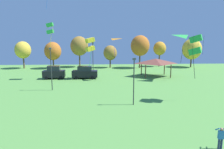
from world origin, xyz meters
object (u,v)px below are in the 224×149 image
at_px(kite_flying_1, 113,44).
at_px(parked_car_second_from_left, 85,72).
at_px(person_standing_near_foreground, 221,137).
at_px(kite_flying_6, 196,45).
at_px(light_post_1, 93,58).
at_px(treeline_tree_4, 140,46).
at_px(kite_flying_2, 90,45).
at_px(treeline_tree_1, 53,51).
at_px(park_pavilion, 156,61).
at_px(treeline_tree_6, 192,49).
at_px(kite_flying_7, 50,28).
at_px(treeline_tree_2, 79,46).
at_px(light_post_2, 134,78).
at_px(treeline_tree_5, 160,49).
at_px(parked_car_leftmost, 54,72).
at_px(kite_flying_3, 186,45).
at_px(light_post_0, 51,67).
at_px(treeline_tree_0, 23,50).
at_px(treeline_tree_3, 110,53).

distance_m(kite_flying_1, parked_car_second_from_left, 7.79).
distance_m(person_standing_near_foreground, kite_flying_6, 12.62).
relative_size(light_post_1, treeline_tree_4, 0.81).
bearing_deg(treeline_tree_4, kite_flying_2, -130.60).
bearing_deg(treeline_tree_4, treeline_tree_1, 179.06).
distance_m(park_pavilion, treeline_tree_4, 12.33).
distance_m(treeline_tree_4, treeline_tree_6, 14.01).
xyz_separation_m(kite_flying_6, kite_flying_7, (-20.11, 14.31, 2.59)).
relative_size(park_pavilion, treeline_tree_6, 0.84).
relative_size(treeline_tree_2, treeline_tree_4, 0.97).
bearing_deg(kite_flying_7, kite_flying_6, -35.43).
bearing_deg(kite_flying_1, light_post_2, -83.21).
distance_m(kite_flying_2, treeline_tree_5, 24.50).
distance_m(person_standing_near_foreground, treeline_tree_4, 39.30).
xyz_separation_m(treeline_tree_4, treeline_tree_6, (13.96, 0.73, -0.94)).
height_order(parked_car_leftmost, treeline_tree_1, treeline_tree_1).
bearing_deg(kite_flying_3, treeline_tree_5, 85.84).
bearing_deg(parked_car_second_from_left, kite_flying_1, -23.67).
xyz_separation_m(park_pavilion, treeline_tree_5, (5.02, 14.70, 1.80)).
distance_m(kite_flying_1, light_post_1, 5.82).
bearing_deg(light_post_1, kite_flying_6, -51.68).
bearing_deg(parked_car_leftmost, light_post_2, -55.80).
bearing_deg(parked_car_leftmost, kite_flying_1, -17.12).
relative_size(kite_flying_6, treeline_tree_6, 0.69).
distance_m(light_post_0, light_post_1, 11.40).
bearing_deg(treeline_tree_0, treeline_tree_5, 3.03).
xyz_separation_m(kite_flying_2, parked_car_leftmost, (-6.92, 0.61, -5.23)).
bearing_deg(kite_flying_7, kite_flying_2, -1.05).
relative_size(light_post_2, treeline_tree_5, 0.79).
height_order(parked_car_leftmost, treeline_tree_3, treeline_tree_3).
bearing_deg(light_post_2, kite_flying_2, 110.16).
relative_size(person_standing_near_foreground, kite_flying_1, 0.64).
height_order(kite_flying_3, parked_car_second_from_left, kite_flying_3).
height_order(light_post_0, treeline_tree_6, treeline_tree_6).
bearing_deg(light_post_0, treeline_tree_3, 67.51).
height_order(kite_flying_2, treeline_tree_4, treeline_tree_4).
relative_size(kite_flying_1, kite_flying_3, 0.68).
bearing_deg(parked_car_second_from_left, parked_car_leftmost, -179.54).
bearing_deg(kite_flying_2, treeline_tree_0, 140.22).
distance_m(kite_flying_2, treeline_tree_1, 17.72).
bearing_deg(light_post_1, person_standing_near_foreground, -70.24).
distance_m(person_standing_near_foreground, light_post_1, 28.54).
relative_size(treeline_tree_0, treeline_tree_3, 1.18).
bearing_deg(kite_flying_3, light_post_2, -132.19).
height_order(kite_flying_3, light_post_0, kite_flying_3).
distance_m(person_standing_near_foreground, kite_flying_2, 27.47).
height_order(park_pavilion, light_post_1, light_post_1).
relative_size(parked_car_second_from_left, light_post_1, 0.70).
xyz_separation_m(kite_flying_1, kite_flying_3, (12.39, -1.50, -0.04)).
distance_m(kite_flying_3, treeline_tree_0, 38.79).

